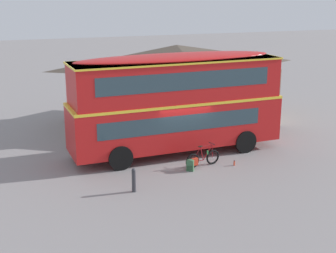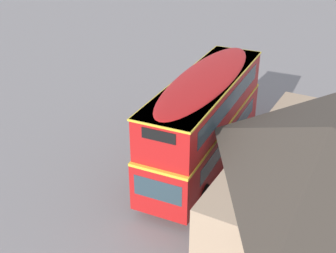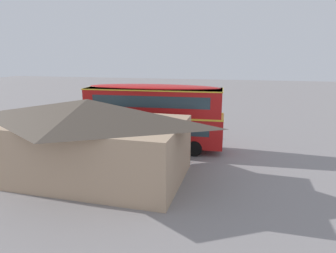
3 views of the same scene
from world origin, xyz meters
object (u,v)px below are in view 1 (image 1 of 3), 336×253
object	(u,v)px
double_decker_bus	(176,100)
touring_bicycle	(202,159)
backpack_on_ground	(190,165)
water_bottle_red_squeeze	(234,163)
kerb_bollard	(134,180)

from	to	relation	value
double_decker_bus	touring_bicycle	distance (m)	3.16
backpack_on_ground	water_bottle_red_squeeze	world-z (taller)	backpack_on_ground
touring_bicycle	water_bottle_red_squeeze	distance (m)	1.51
backpack_on_ground	water_bottle_red_squeeze	xyz separation A→B (m)	(2.12, -0.08, -0.16)
touring_bicycle	backpack_on_ground	bearing A→B (deg)	-157.08
backpack_on_ground	water_bottle_red_squeeze	size ratio (longest dim) A/B	2.24
double_decker_bus	kerb_bollard	bearing A→B (deg)	-130.43
double_decker_bus	water_bottle_red_squeeze	bearing A→B (deg)	-54.16
double_decker_bus	kerb_bollard	distance (m)	5.41
double_decker_bus	water_bottle_red_squeeze	xyz separation A→B (m)	(1.83, -2.53, -2.53)
touring_bicycle	kerb_bollard	size ratio (longest dim) A/B	1.80
water_bottle_red_squeeze	kerb_bollard	bearing A→B (deg)	-166.13
double_decker_bus	kerb_bollard	world-z (taller)	double_decker_bus
water_bottle_red_squeeze	kerb_bollard	distance (m)	5.22
touring_bicycle	kerb_bollard	xyz separation A→B (m)	(-3.61, -1.62, 0.13)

